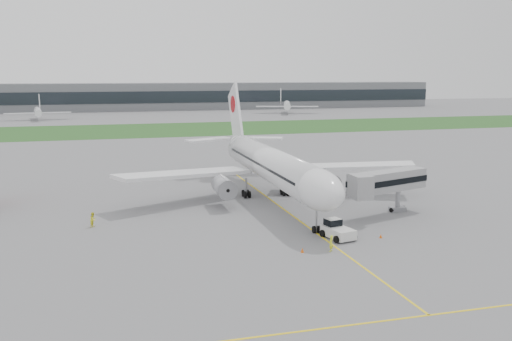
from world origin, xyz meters
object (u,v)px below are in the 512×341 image
object	(u,v)px
jet_bridge	(384,182)
pushback_tug	(337,230)
airliner	(270,163)
ground_crew_near	(331,243)

from	to	relation	value
jet_bridge	pushback_tug	bearing A→B (deg)	-159.98
airliner	jet_bridge	xyz separation A→B (m)	(12.03, -14.15, -1.00)
pushback_tug	jet_bridge	world-z (taller)	jet_bridge
airliner	pushback_tug	size ratio (longest dim) A/B	11.63
jet_bridge	airliner	bearing A→B (deg)	111.94
airliner	pushback_tug	bearing A→B (deg)	-85.94
pushback_tug	jet_bridge	bearing A→B (deg)	26.16
jet_bridge	ground_crew_near	xyz separation A→B (m)	(-13.17, -12.99, -3.74)
airliner	ground_crew_near	distance (m)	27.57
ground_crew_near	pushback_tug	bearing A→B (deg)	-164.20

